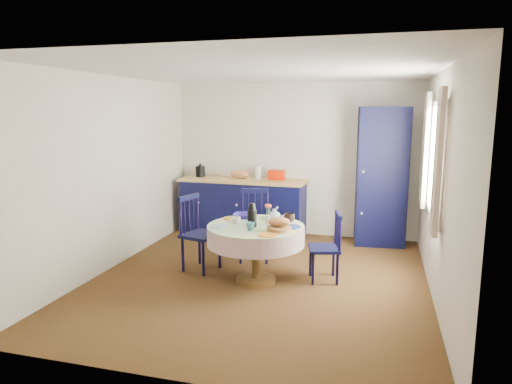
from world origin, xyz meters
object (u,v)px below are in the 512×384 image
at_px(mug_b, 250,226).
at_px(chair_right, 327,247).
at_px(pantry_cabinet, 381,177).
at_px(mug_d, 251,214).
at_px(chair_left, 198,233).
at_px(kitchen_counter, 243,206).
at_px(mug_a, 236,220).
at_px(cobalt_bowl, 243,216).
at_px(dining_table, 257,235).
at_px(chair_far, 254,224).
at_px(mug_c, 289,218).

bearing_deg(mug_b, chair_right, 31.11).
bearing_deg(pantry_cabinet, mug_d, -138.96).
relative_size(chair_left, mug_d, 11.00).
xyz_separation_m(kitchen_counter, mug_a, (0.53, -2.02, 0.26)).
distance_m(chair_right, mug_d, 1.05).
bearing_deg(cobalt_bowl, mug_a, -90.79).
bearing_deg(pantry_cabinet, mug_b, -127.28).
height_order(mug_b, cobalt_bowl, mug_b).
bearing_deg(pantry_cabinet, kitchen_counter, 175.38).
relative_size(mug_a, mug_b, 1.06).
bearing_deg(cobalt_bowl, kitchen_counter, 107.20).
relative_size(chair_left, mug_b, 9.52).
xyz_separation_m(pantry_cabinet, cobalt_bowl, (-1.67, -1.77, -0.32)).
bearing_deg(dining_table, chair_right, 18.15).
height_order(kitchen_counter, mug_b, kitchen_counter).
height_order(chair_far, mug_d, chair_far).
xyz_separation_m(mug_a, cobalt_bowl, (0.00, 0.29, -0.01)).
bearing_deg(mug_a, mug_b, -45.53).
relative_size(kitchen_counter, mug_d, 23.89).
xyz_separation_m(dining_table, chair_right, (0.81, 0.27, -0.16)).
bearing_deg(mug_b, kitchen_counter, 109.01).
xyz_separation_m(dining_table, chair_left, (-0.85, 0.23, -0.09)).
bearing_deg(chair_far, cobalt_bowl, -102.80).
distance_m(dining_table, mug_b, 0.28).
relative_size(dining_table, chair_far, 1.19).
xyz_separation_m(kitchen_counter, dining_table, (0.80, -2.04, 0.10)).
bearing_deg(mug_a, chair_right, 12.61).
relative_size(mug_c, cobalt_bowl, 0.54).
bearing_deg(chair_left, chair_right, -73.60).
bearing_deg(mug_c, kitchen_counter, 122.65).
relative_size(kitchen_counter, chair_right, 2.51).
relative_size(pantry_cabinet, chair_far, 2.16).
bearing_deg(dining_table, mug_a, 174.50).
bearing_deg(cobalt_bowl, pantry_cabinet, 46.58).
bearing_deg(chair_far, chair_left, -147.22).
xyz_separation_m(chair_left, mug_c, (1.19, 0.03, 0.26)).
height_order(mug_b, mug_d, mug_b).
bearing_deg(mug_c, chair_left, -178.38).
relative_size(chair_left, mug_a, 8.99).
height_order(dining_table, chair_left, dining_table).
bearing_deg(mug_a, mug_c, 21.75).
bearing_deg(mug_d, kitchen_counter, 110.35).
distance_m(mug_a, mug_b, 0.36).
xyz_separation_m(pantry_cabinet, mug_d, (-1.60, -1.69, -0.31)).
bearing_deg(mug_d, mug_c, -13.19).
distance_m(kitchen_counter, cobalt_bowl, 1.83).
relative_size(chair_far, mug_d, 11.01).
bearing_deg(cobalt_bowl, mug_c, -4.41).
bearing_deg(cobalt_bowl, mug_d, 44.57).
xyz_separation_m(mug_b, mug_c, (0.35, 0.50, 0.01)).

